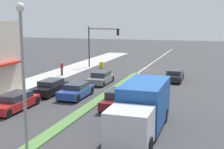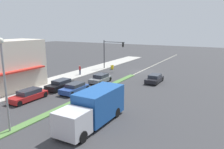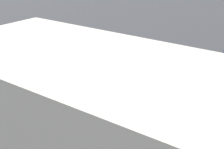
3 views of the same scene
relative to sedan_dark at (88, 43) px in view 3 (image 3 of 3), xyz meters
name	(u,v)px [view 3 (image 3 of 3)]	position (x,y,z in m)	size (l,w,h in m)	color
ground_plane	(166,99)	(5.00, 10.85, -0.59)	(160.00, 160.00, 0.00)	#38383A
sedan_dark	(88,43)	(0.00, 0.00, 0.00)	(1.79, 4.00, 1.22)	black
coupe_blue	(139,101)	(7.20, 10.13, 0.02)	(1.85, 4.02, 1.25)	#284793
suv_black	(103,117)	(10.00, 9.58, 0.02)	(1.83, 4.23, 1.27)	black
suv_grey	(64,77)	(7.20, 3.89, 0.01)	(1.84, 3.88, 1.27)	slate
sedan_maroon	(199,84)	(2.80, 12.17, 0.07)	(1.83, 3.86, 1.38)	maroon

